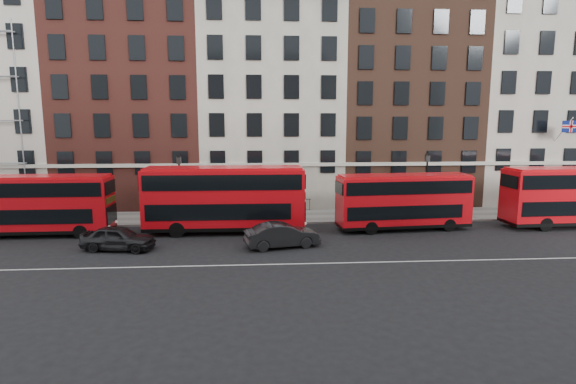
{
  "coord_description": "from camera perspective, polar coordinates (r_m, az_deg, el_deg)",
  "views": [
    {
      "loc": [
        -1.36,
        -26.18,
        7.89
      ],
      "look_at": [
        0.75,
        5.0,
        3.0
      ],
      "focal_mm": 28.0,
      "sensor_mm": 36.0,
      "label": 1
    }
  ],
  "objects": [
    {
      "name": "kerb",
      "position": [
        35.09,
        -1.56,
        -3.97
      ],
      "size": [
        80.0,
        0.3,
        0.16
      ],
      "primitive_type": "cube",
      "color": "gray",
      "rests_on": "ground"
    },
    {
      "name": "bus_a",
      "position": [
        35.74,
        -29.36,
        -1.3
      ],
      "size": [
        10.12,
        2.53,
        4.24
      ],
      "rotation": [
        0.0,
        0.0,
        0.01
      ],
      "color": "red",
      "rests_on": "ground"
    },
    {
      "name": "bus_c",
      "position": [
        33.96,
        14.4,
        -1.03
      ],
      "size": [
        9.94,
        3.18,
        4.11
      ],
      "rotation": [
        0.0,
        0.0,
        0.09
      ],
      "color": "red",
      "rests_on": "ground"
    },
    {
      "name": "road_centre_line",
      "position": [
        25.47,
        -0.64,
        -9.14
      ],
      "size": [
        70.0,
        0.12,
        0.01
      ],
      "primitive_type": "cube",
      "color": "white",
      "rests_on": "ground"
    },
    {
      "name": "bus_b",
      "position": [
        32.29,
        -8.12,
        -0.71
      ],
      "size": [
        11.36,
        2.86,
        4.76
      ],
      "rotation": [
        0.0,
        0.0,
        -0.01
      ],
      "color": "red",
      "rests_on": "ground"
    },
    {
      "name": "iron_railings",
      "position": [
        39.57,
        -1.84,
        -1.65
      ],
      "size": [
        6.6,
        0.06,
        1.0
      ],
      "primitive_type": null,
      "color": "black",
      "rests_on": "pavement"
    },
    {
      "name": "building_terrace",
      "position": [
        44.14,
        -2.56,
        11.94
      ],
      "size": [
        64.0,
        11.95,
        22.0
      ],
      "color": "beige",
      "rests_on": "ground"
    },
    {
      "name": "bus_d",
      "position": [
        40.08,
        32.68,
        -0.35
      ],
      "size": [
        10.87,
        2.96,
        4.53
      ],
      "rotation": [
        0.0,
        0.0,
        0.03
      ],
      "color": "red",
      "rests_on": "ground"
    },
    {
      "name": "traffic_light",
      "position": [
        43.29,
        32.18,
        0.29
      ],
      "size": [
        0.25,
        0.45,
        3.27
      ],
      "color": "black",
      "rests_on": "pavement"
    },
    {
      "name": "lamp_post_right",
      "position": [
        38.22,
        17.17,
        1.26
      ],
      "size": [
        0.44,
        0.44,
        5.33
      ],
      "color": "black",
      "rests_on": "pavement"
    },
    {
      "name": "pavement",
      "position": [
        37.53,
        -1.72,
        -3.13
      ],
      "size": [
        80.0,
        5.0,
        0.15
      ],
      "primitive_type": "cube",
      "color": "slate",
      "rests_on": "ground"
    },
    {
      "name": "car_front",
      "position": [
        28.6,
        -0.76,
        -5.5
      ],
      "size": [
        5.0,
        2.72,
        1.56
      ],
      "primitive_type": "imported",
      "rotation": [
        0.0,
        0.0,
        1.81
      ],
      "color": "#242427",
      "rests_on": "ground"
    },
    {
      "name": "lamp_post_left",
      "position": [
        35.53,
        -13.58,
        0.86
      ],
      "size": [
        0.44,
        0.44,
        5.33
      ],
      "color": "black",
      "rests_on": "pavement"
    },
    {
      "name": "ground",
      "position": [
        27.38,
        -0.88,
        -7.86
      ],
      "size": [
        120.0,
        120.0,
        0.0
      ],
      "primitive_type": "plane",
      "color": "black",
      "rests_on": "ground"
    },
    {
      "name": "car_rear",
      "position": [
        29.91,
        -20.75,
        -5.49
      ],
      "size": [
        4.7,
        2.48,
        1.52
      ],
      "primitive_type": "imported",
      "rotation": [
        0.0,
        0.0,
        1.41
      ],
      "color": "black",
      "rests_on": "ground"
    }
  ]
}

